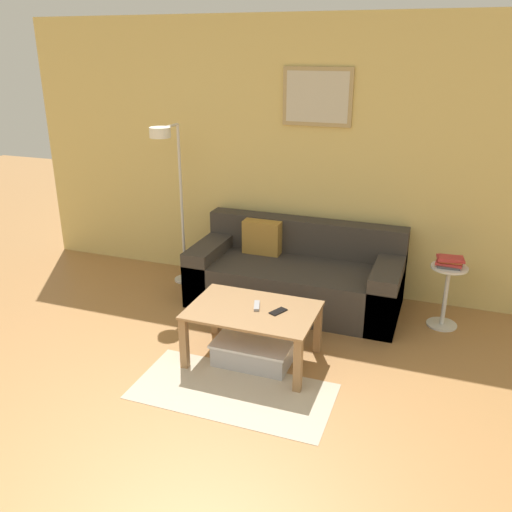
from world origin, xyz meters
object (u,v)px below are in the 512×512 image
storage_bin (255,350)px  remote_control (257,306)px  coffee_table (253,318)px  couch (296,276)px  cell_phone (278,311)px  floor_lamp (170,178)px  side_table (446,291)px  book_stack (450,261)px

storage_bin → remote_control: (-0.00, 0.05, 0.35)m
coffee_table → couch: bearing=88.6°
cell_phone → floor_lamp: bearing=170.4°
storage_bin → floor_lamp: size_ratio=0.37×
storage_bin → side_table: size_ratio=1.07×
storage_bin → remote_control: size_ratio=3.97×
coffee_table → book_stack: bearing=38.8°
coffee_table → book_stack: size_ratio=4.06×
side_table → remote_control: (-1.34, -1.03, 0.11)m
floor_lamp → book_stack: size_ratio=6.81×
coffee_table → remote_control: 0.10m
couch → floor_lamp: floor_lamp is taller
floor_lamp → side_table: floor_lamp is taller
side_table → book_stack: bearing=117.2°
book_stack → remote_control: 1.70m
side_table → book_stack: 0.27m
couch → floor_lamp: bearing=-175.7°
floor_lamp → book_stack: 2.60m
floor_lamp → book_stack: floor_lamp is taller
storage_bin → floor_lamp: floor_lamp is taller
side_table → coffee_table: bearing=-141.6°
remote_control → storage_bin: bearing=-104.2°
storage_bin → floor_lamp: bearing=140.4°
storage_bin → coffee_table: bearing=152.7°
couch → cell_phone: size_ratio=13.67×
coffee_table → cell_phone: size_ratio=6.83×
couch → storage_bin: 1.11m
couch → storage_bin: bearing=-90.3°
book_stack → cell_phone: (-1.16, -1.07, -0.16)m
book_stack → remote_control: book_stack is taller
side_table → cell_phone: (-1.16, -1.06, 0.11)m
coffee_table → book_stack: 1.75m
coffee_table → floor_lamp: 1.73m
storage_bin → book_stack: (1.33, 1.10, 0.50)m
couch → floor_lamp: 1.49m
floor_lamp → coffee_table: bearing=-39.8°
coffee_table → floor_lamp: size_ratio=0.60×
couch → remote_control: couch is taller
coffee_table → floor_lamp: bearing=140.2°
couch → book_stack: size_ratio=8.12×
floor_lamp → remote_control: size_ratio=10.70×
storage_bin → side_table: side_table is taller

